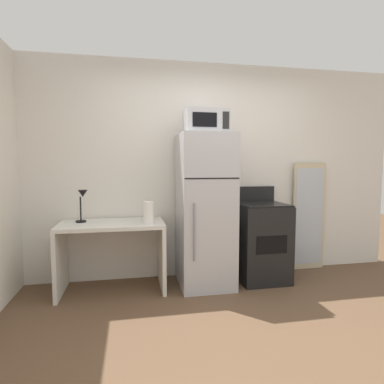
{
  "coord_description": "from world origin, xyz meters",
  "views": [
    {
      "loc": [
        -0.93,
        -2.16,
        1.37
      ],
      "look_at": [
        -0.3,
        1.1,
        1.09
      ],
      "focal_mm": 29.65,
      "sensor_mm": 36.0,
      "label": 1
    }
  ],
  "objects_px": {
    "paper_towel_roll": "(148,213)",
    "oven_range": "(261,241)",
    "microwave": "(206,122)",
    "desk": "(112,243)",
    "leaning_mirror": "(309,216)",
    "desk_lamp": "(82,200)",
    "refrigerator": "(205,210)"
  },
  "relations": [
    {
      "from": "leaning_mirror",
      "to": "microwave",
      "type": "bearing_deg",
      "value": -168.13
    },
    {
      "from": "desk",
      "to": "desk_lamp",
      "type": "relative_size",
      "value": 3.16
    },
    {
      "from": "desk_lamp",
      "to": "paper_towel_roll",
      "type": "height_order",
      "value": "desk_lamp"
    },
    {
      "from": "desk_lamp",
      "to": "microwave",
      "type": "xyz_separation_m",
      "value": [
        1.34,
        -0.11,
        0.85
      ]
    },
    {
      "from": "desk_lamp",
      "to": "oven_range",
      "type": "distance_m",
      "value": 2.1
    },
    {
      "from": "microwave",
      "to": "paper_towel_roll",
      "type": "bearing_deg",
      "value": -170.0
    },
    {
      "from": "microwave",
      "to": "oven_range",
      "type": "xyz_separation_m",
      "value": [
        0.69,
        0.05,
        -1.38
      ]
    },
    {
      "from": "desk_lamp",
      "to": "refrigerator",
      "type": "height_order",
      "value": "refrigerator"
    },
    {
      "from": "oven_range",
      "to": "desk_lamp",
      "type": "bearing_deg",
      "value": 178.27
    },
    {
      "from": "desk",
      "to": "paper_towel_roll",
      "type": "xyz_separation_m",
      "value": [
        0.39,
        -0.16,
        0.35
      ]
    },
    {
      "from": "paper_towel_roll",
      "to": "oven_range",
      "type": "xyz_separation_m",
      "value": [
        1.34,
        0.17,
        -0.4
      ]
    },
    {
      "from": "desk_lamp",
      "to": "oven_range",
      "type": "height_order",
      "value": "desk_lamp"
    },
    {
      "from": "paper_towel_roll",
      "to": "desk",
      "type": "bearing_deg",
      "value": 157.57
    },
    {
      "from": "leaning_mirror",
      "to": "desk",
      "type": "bearing_deg",
      "value": -174.01
    },
    {
      "from": "desk",
      "to": "leaning_mirror",
      "type": "xyz_separation_m",
      "value": [
        2.5,
        0.26,
        0.18
      ]
    },
    {
      "from": "desk",
      "to": "leaning_mirror",
      "type": "relative_size",
      "value": 0.8
    },
    {
      "from": "desk_lamp",
      "to": "leaning_mirror",
      "type": "relative_size",
      "value": 0.25
    },
    {
      "from": "paper_towel_roll",
      "to": "refrigerator",
      "type": "relative_size",
      "value": 0.14
    },
    {
      "from": "microwave",
      "to": "leaning_mirror",
      "type": "relative_size",
      "value": 0.33
    },
    {
      "from": "paper_towel_roll",
      "to": "microwave",
      "type": "distance_m",
      "value": 1.17
    },
    {
      "from": "paper_towel_roll",
      "to": "microwave",
      "type": "height_order",
      "value": "microwave"
    },
    {
      "from": "paper_towel_roll",
      "to": "oven_range",
      "type": "bearing_deg",
      "value": 7.1
    },
    {
      "from": "paper_towel_roll",
      "to": "refrigerator",
      "type": "xyz_separation_m",
      "value": [
        0.64,
        0.13,
        -0.01
      ]
    },
    {
      "from": "desk_lamp",
      "to": "leaning_mirror",
      "type": "height_order",
      "value": "leaning_mirror"
    },
    {
      "from": "refrigerator",
      "to": "leaning_mirror",
      "type": "distance_m",
      "value": 1.5
    },
    {
      "from": "oven_range",
      "to": "refrigerator",
      "type": "bearing_deg",
      "value": -177.35
    },
    {
      "from": "refrigerator",
      "to": "microwave",
      "type": "xyz_separation_m",
      "value": [
        0.0,
        -0.02,
        0.99
      ]
    },
    {
      "from": "desk_lamp",
      "to": "microwave",
      "type": "height_order",
      "value": "microwave"
    },
    {
      "from": "oven_range",
      "to": "leaning_mirror",
      "type": "bearing_deg",
      "value": 18.25
    },
    {
      "from": "refrigerator",
      "to": "leaning_mirror",
      "type": "bearing_deg",
      "value": 11.07
    },
    {
      "from": "desk",
      "to": "desk_lamp",
      "type": "xyz_separation_m",
      "value": [
        -0.31,
        0.07,
        0.47
      ]
    },
    {
      "from": "microwave",
      "to": "desk",
      "type": "bearing_deg",
      "value": 177.41
    }
  ]
}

